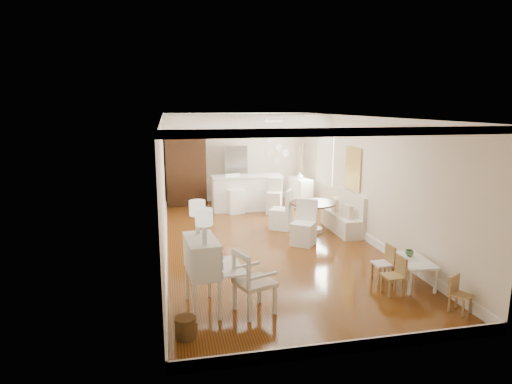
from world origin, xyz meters
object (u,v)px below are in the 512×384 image
object	(u,v)px
breakfast_counter	(247,193)
bar_stool_right	(274,196)
slip_chair_near	(304,223)
kids_chair_a	(393,276)
dining_table	(313,217)
wicker_basket	(186,328)
pantry_cabinet	(186,168)
sideboard	(300,193)
slip_chair_far	(281,209)
kids_table	(411,272)
kids_chair_b	(383,263)
fridge	(247,174)
kids_chair_c	(461,295)
secretary_bureau	(202,274)
gustavian_armchair	(255,281)
bar_stool_left	(235,194)

from	to	relation	value
breakfast_counter	bar_stool_right	size ratio (longest dim) A/B	2.07
slip_chair_near	kids_chair_a	bearing A→B (deg)	-40.33
dining_table	wicker_basket	bearing A→B (deg)	-127.19
breakfast_counter	pantry_cabinet	size ratio (longest dim) A/B	0.89
slip_chair_near	sideboard	size ratio (longest dim) A/B	1.08
dining_table	slip_chair_far	world-z (taller)	slip_chair_far
kids_table	kids_chair_b	distance (m)	0.48
pantry_cabinet	sideboard	world-z (taller)	pantry_cabinet
fridge	sideboard	bearing A→B (deg)	-34.45
kids_table	bar_stool_right	distance (m)	5.37
kids_chair_c	breakfast_counter	world-z (taller)	breakfast_counter
breakfast_counter	fridge	distance (m)	1.14
wicker_basket	kids_chair_b	bearing A→B (deg)	18.85
breakfast_counter	slip_chair_far	bearing A→B (deg)	-76.99
secretary_bureau	dining_table	distance (m)	4.61
wicker_basket	kids_chair_a	distance (m)	3.44
kids_chair_c	slip_chair_near	distance (m)	3.75
pantry_cabinet	slip_chair_near	bearing A→B (deg)	-62.29
gustavian_armchair	kids_chair_b	size ratio (longest dim) A/B	1.48
kids_table	breakfast_counter	size ratio (longest dim) A/B	0.44
dining_table	fridge	bearing A→B (deg)	105.26
slip_chair_far	pantry_cabinet	distance (m)	3.90
bar_stool_left	fridge	xyz separation A→B (m)	(0.60, 1.31, 0.35)
slip_chair_far	bar_stool_right	world-z (taller)	slip_chair_far
kids_chair_c	dining_table	world-z (taller)	dining_table
slip_chair_near	slip_chair_far	size ratio (longest dim) A/B	0.99
kids_chair_a	slip_chair_near	bearing A→B (deg)	-168.53
sideboard	slip_chair_far	bearing A→B (deg)	-127.67
gustavian_armchair	wicker_basket	bearing A→B (deg)	96.87
fridge	sideboard	distance (m)	1.82
slip_chair_near	bar_stool_left	bearing A→B (deg)	145.00
kids_chair_b	secretary_bureau	bearing A→B (deg)	-84.01
gustavian_armchair	secretary_bureau	bearing A→B (deg)	52.45
gustavian_armchair	bar_stool_right	size ratio (longest dim) A/B	0.98
kids_table	pantry_cabinet	distance (m)	7.79
kids_chair_b	dining_table	size ratio (longest dim) A/B	0.61
slip_chair_far	fridge	size ratio (longest dim) A/B	0.56
kids_table	kids_chair_c	distance (m)	1.09
slip_chair_far	bar_stool_right	distance (m)	1.52
gustavian_armchair	sideboard	distance (m)	6.87
wicker_basket	kids_chair_c	size ratio (longest dim) A/B	0.51
kids_table	pantry_cabinet	xyz separation A→B (m)	(-3.50, 6.90, 0.92)
kids_table	bar_stool_left	xyz separation A→B (m)	(-2.20, 5.56, 0.33)
slip_chair_far	pantry_cabinet	world-z (taller)	pantry_cabinet
gustavian_armchair	bar_stool_right	bearing A→B (deg)	-36.66
secretary_bureau	kids_table	distance (m)	3.62
kids_chair_c	bar_stool_right	bearing A→B (deg)	75.43
sideboard	kids_chair_a	bearing A→B (deg)	-102.32
bar_stool_left	slip_chair_far	bearing A→B (deg)	-76.80
kids_chair_c	breakfast_counter	distance (m)	7.18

